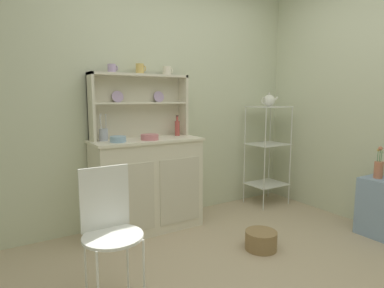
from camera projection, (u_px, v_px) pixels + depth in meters
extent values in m
plane|color=tan|center=(275.00, 288.00, 2.18)|extent=(3.84, 3.84, 0.00)
cube|color=beige|center=(163.00, 99.00, 3.37)|extent=(3.84, 0.05, 2.50)
cube|color=silver|center=(147.00, 185.00, 3.10)|extent=(1.00, 0.42, 0.88)
cube|color=beige|center=(132.00, 199.00, 2.80)|extent=(0.42, 0.01, 0.62)
cube|color=beige|center=(180.00, 191.00, 3.06)|extent=(0.42, 0.01, 0.62)
cube|color=#EEE6CE|center=(146.00, 140.00, 3.04)|extent=(1.03, 0.45, 0.02)
cube|color=beige|center=(137.00, 106.00, 3.17)|extent=(0.96, 0.02, 0.61)
cube|color=silver|center=(91.00, 107.00, 2.85)|extent=(0.02, 0.18, 0.61)
cube|color=silver|center=(183.00, 106.00, 3.35)|extent=(0.02, 0.18, 0.61)
cube|color=silver|center=(141.00, 103.00, 3.10)|extent=(0.92, 0.16, 0.02)
cube|color=silver|center=(140.00, 75.00, 3.06)|extent=(0.96, 0.18, 0.02)
cylinder|color=#B79ECC|center=(118.00, 97.00, 3.01)|extent=(0.11, 0.03, 0.11)
cylinder|color=#B79ECC|center=(159.00, 97.00, 3.23)|extent=(0.11, 0.03, 0.11)
cylinder|color=silver|center=(265.00, 160.00, 3.60)|extent=(0.01, 0.01, 1.17)
cylinder|color=silver|center=(290.00, 156.00, 3.81)|extent=(0.01, 0.01, 1.17)
cylinder|color=silver|center=(245.00, 155.00, 3.88)|extent=(0.01, 0.01, 1.17)
cylinder|color=silver|center=(269.00, 152.00, 4.10)|extent=(0.01, 0.01, 1.17)
cube|color=silver|center=(269.00, 107.00, 3.77)|extent=(0.43, 0.36, 0.01)
cube|color=silver|center=(268.00, 144.00, 3.83)|extent=(0.43, 0.36, 0.01)
cube|color=silver|center=(266.00, 184.00, 3.90)|extent=(0.43, 0.36, 0.01)
cylinder|color=white|center=(144.00, 276.00, 1.91)|extent=(0.01, 0.01, 0.45)
cylinder|color=white|center=(86.00, 268.00, 1.99)|extent=(0.01, 0.01, 0.45)
cylinder|color=white|center=(127.00, 257.00, 2.13)|extent=(0.01, 0.01, 0.45)
cylinder|color=white|center=(113.00, 237.00, 1.92)|extent=(0.36, 0.36, 0.02)
cube|color=white|center=(105.00, 198.00, 2.00)|extent=(0.31, 0.02, 0.40)
cylinder|color=#93754C|center=(261.00, 240.00, 2.72)|extent=(0.27, 0.27, 0.16)
cylinder|color=#B79ECC|center=(112.00, 68.00, 2.91)|extent=(0.07, 0.07, 0.08)
torus|color=#B79ECC|center=(117.00, 68.00, 2.93)|extent=(0.01, 0.04, 0.04)
cylinder|color=#DBB760|center=(140.00, 69.00, 3.05)|extent=(0.08, 0.08, 0.09)
torus|color=#DBB760|center=(145.00, 69.00, 3.08)|extent=(0.01, 0.05, 0.05)
cylinder|color=silver|center=(167.00, 71.00, 3.20)|extent=(0.08, 0.08, 0.08)
torus|color=silver|center=(172.00, 70.00, 3.23)|extent=(0.01, 0.05, 0.05)
cylinder|color=#8EB2D1|center=(118.00, 139.00, 2.82)|extent=(0.14, 0.14, 0.05)
cylinder|color=#D17A84|center=(150.00, 137.00, 2.97)|extent=(0.16, 0.16, 0.05)
cylinder|color=#B74C47|center=(177.00, 128.00, 3.30)|extent=(0.05, 0.05, 0.15)
cylinder|color=#B74C47|center=(177.00, 119.00, 3.29)|extent=(0.02, 0.02, 0.05)
cylinder|color=#4C382D|center=(177.00, 116.00, 3.28)|extent=(0.03, 0.03, 0.01)
cylinder|color=#B2B7C6|center=(104.00, 135.00, 2.90)|extent=(0.08, 0.08, 0.11)
cylinder|color=silver|center=(106.00, 126.00, 2.89)|extent=(0.01, 0.03, 0.18)
ellipsoid|color=silver|center=(106.00, 115.00, 2.88)|extent=(0.02, 0.01, 0.01)
cylinder|color=silver|center=(101.00, 126.00, 2.87)|extent=(0.02, 0.04, 0.18)
ellipsoid|color=silver|center=(101.00, 116.00, 2.86)|extent=(0.02, 0.01, 0.01)
cylinder|color=silver|center=(101.00, 126.00, 2.87)|extent=(0.01, 0.02, 0.19)
ellipsoid|color=silver|center=(101.00, 114.00, 2.85)|extent=(0.02, 0.01, 0.01)
sphere|color=white|center=(269.00, 100.00, 3.76)|extent=(0.13, 0.13, 0.13)
sphere|color=silver|center=(269.00, 94.00, 3.75)|extent=(0.02, 0.02, 0.02)
cylinder|color=white|center=(275.00, 100.00, 3.81)|extent=(0.09, 0.02, 0.07)
torus|color=white|center=(264.00, 101.00, 3.71)|extent=(0.01, 0.09, 0.09)
cylinder|color=#C67556|center=(378.00, 170.00, 2.96)|extent=(0.08, 0.08, 0.15)
cylinder|color=#4C844C|center=(380.00, 156.00, 2.93)|extent=(0.00, 0.01, 0.15)
sphere|color=#C67556|center=(380.00, 148.00, 2.92)|extent=(0.04, 0.04, 0.04)
cylinder|color=#4C844C|center=(378.00, 157.00, 2.95)|extent=(0.00, 0.01, 0.13)
sphere|color=#DBB760|center=(378.00, 150.00, 2.94)|extent=(0.03, 0.03, 0.03)
cylinder|color=#4C844C|center=(381.00, 158.00, 2.93)|extent=(0.00, 0.00, 0.11)
sphere|color=#9EB78E|center=(382.00, 152.00, 2.93)|extent=(0.03, 0.03, 0.03)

